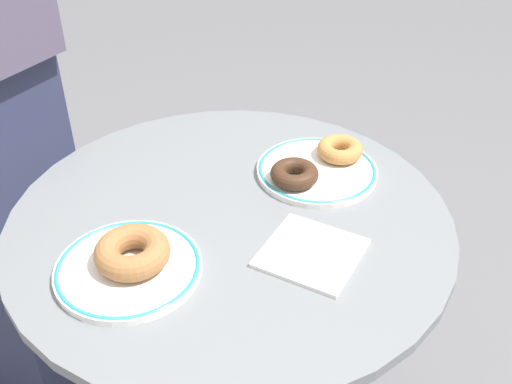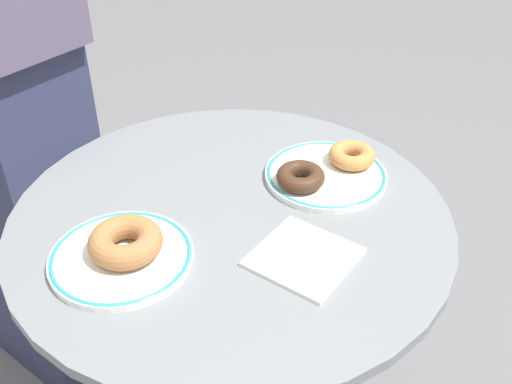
% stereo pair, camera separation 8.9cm
% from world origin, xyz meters
% --- Properties ---
extents(cafe_table, '(0.67, 0.67, 0.75)m').
position_xyz_m(cafe_table, '(0.00, 0.00, 0.54)').
color(cafe_table, slate).
rests_on(cafe_table, ground).
extents(plate_left, '(0.20, 0.20, 0.01)m').
position_xyz_m(plate_left, '(-0.18, 0.00, 0.75)').
color(plate_left, white).
rests_on(plate_left, cafe_table).
extents(plate_right, '(0.20, 0.20, 0.01)m').
position_xyz_m(plate_right, '(0.18, -0.01, 0.75)').
color(plate_right, white).
rests_on(plate_right, cafe_table).
extents(donut_cinnamon, '(0.14, 0.14, 0.03)m').
position_xyz_m(donut_cinnamon, '(-0.17, 0.00, 0.78)').
color(donut_cinnamon, '#A36B3D').
rests_on(donut_cinnamon, plate_left).
extents(donut_old_fashioned, '(0.08, 0.08, 0.03)m').
position_xyz_m(donut_old_fashioned, '(0.23, -0.01, 0.77)').
color(donut_old_fashioned, '#BC7F42').
rests_on(donut_old_fashioned, plate_right).
extents(donut_chocolate, '(0.11, 0.11, 0.03)m').
position_xyz_m(donut_chocolate, '(0.13, -0.01, 0.77)').
color(donut_chocolate, '#422819').
rests_on(donut_chocolate, plate_right).
extents(paper_napkin, '(0.16, 0.16, 0.01)m').
position_xyz_m(paper_napkin, '(0.02, -0.14, 0.75)').
color(paper_napkin, white).
rests_on(paper_napkin, cafe_table).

